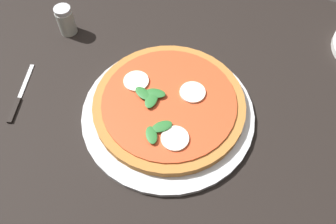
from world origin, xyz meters
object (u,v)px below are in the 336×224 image
serving_tray (168,113)px  pepper_shaker (66,20)px  pizza (169,103)px  knife (18,100)px  dining_table (149,121)px

serving_tray → pepper_shaker: pepper_shaker is taller
serving_tray → pizza: size_ratio=1.13×
serving_tray → knife: size_ratio=2.38×
pizza → serving_tray: bearing=105.3°
serving_tray → knife: serving_tray is taller
serving_tray → pizza: pizza is taller
knife → pepper_shaker: (0.03, -0.23, 0.03)m
pepper_shaker → pizza: bearing=164.0°
serving_tray → knife: 0.33m
serving_tray → pizza: bearing=-74.7°
serving_tray → pepper_shaker: size_ratio=4.93×
pizza → dining_table: bearing=2.1°
serving_tray → pizza: 0.02m
dining_table → pizza: 0.12m
dining_table → pepper_shaker: pepper_shaker is taller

